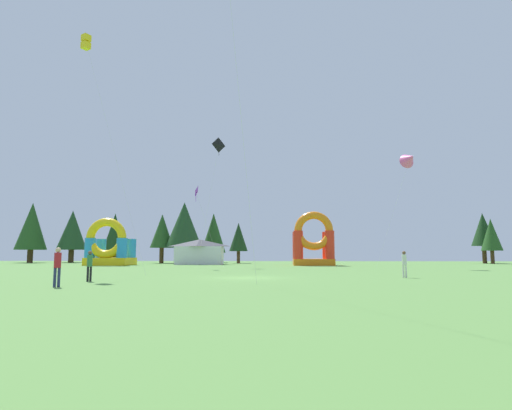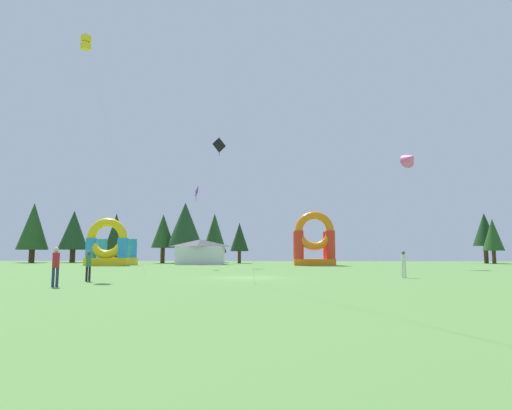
# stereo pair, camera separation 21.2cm
# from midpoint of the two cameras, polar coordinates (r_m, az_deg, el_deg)

# --- Properties ---
(ground_plane) EXTENTS (120.00, 120.00, 0.00)m
(ground_plane) POSITION_cam_midpoint_polar(r_m,az_deg,el_deg) (28.48, -1.43, -9.59)
(ground_plane) COLOR #5B8C42
(kite_purple_diamond) EXTENTS (2.70, 2.81, 8.53)m
(kite_purple_diamond) POSITION_cam_midpoint_polar(r_m,az_deg,el_deg) (46.08, -8.13, 1.70)
(kite_purple_diamond) COLOR purple
(kite_purple_diamond) RESTS_ON ground_plane
(kite_black_diamond) EXTENTS (3.28, 1.07, 15.59)m
(kite_black_diamond) POSITION_cam_midpoint_polar(r_m,az_deg,el_deg) (54.13, -4.97, 7.81)
(kite_black_diamond) COLOR black
(kite_black_diamond) RESTS_ON ground_plane
(kite_pink_delta) EXTENTS (5.19, 2.09, 12.90)m
(kite_pink_delta) POSITION_cam_midpoint_polar(r_m,az_deg,el_deg) (50.59, 19.53, 5.79)
(kite_pink_delta) COLOR #EA599E
(kite_pink_delta) RESTS_ON ground_plane
(kite_yellow_box) EXTENTS (7.15, 4.38, 19.28)m
(kite_yellow_box) POSITION_cam_midpoint_polar(r_m,az_deg,el_deg) (39.95, -21.68, 19.31)
(kite_yellow_box) COLOR yellow
(kite_yellow_box) RESTS_ON ground_plane
(person_left_edge) EXTENTS (0.30, 0.30, 1.73)m
(person_left_edge) POSITION_cam_midpoint_polar(r_m,az_deg,el_deg) (26.43, -21.34, -7.18)
(person_left_edge) COLOR black
(person_left_edge) RESTS_ON ground_plane
(person_near_camera) EXTENTS (0.40, 0.40, 1.86)m
(person_near_camera) POSITION_cam_midpoint_polar(r_m,az_deg,el_deg) (22.72, -25.00, -7.01)
(person_near_camera) COLOR navy
(person_near_camera) RESTS_ON ground_plane
(person_midfield) EXTENTS (0.39, 0.39, 1.73)m
(person_midfield) POSITION_cam_midpoint_polar(r_m,az_deg,el_deg) (30.04, 18.81, -7.12)
(person_midfield) COLOR silver
(person_midfield) RESTS_ON ground_plane
(inflatable_red_slide) EXTENTS (5.57, 4.86, 6.19)m
(inflatable_red_slide) POSITION_cam_midpoint_polar(r_m,az_deg,el_deg) (60.49, -18.95, -5.51)
(inflatable_red_slide) COLOR yellow
(inflatable_red_slide) RESTS_ON ground_plane
(inflatable_blue_arch) EXTENTS (5.31, 4.46, 7.04)m
(inflatable_blue_arch) POSITION_cam_midpoint_polar(r_m,az_deg,el_deg) (57.69, 7.48, -5.24)
(inflatable_blue_arch) COLOR orange
(inflatable_blue_arch) RESTS_ON ground_plane
(festival_tent) EXTENTS (6.54, 3.58, 3.57)m
(festival_tent) POSITION_cam_midpoint_polar(r_m,az_deg,el_deg) (62.42, -7.58, -6.16)
(festival_tent) COLOR silver
(festival_tent) RESTS_ON ground_plane
(tree_row_0) EXTENTS (5.10, 5.10, 10.18)m
(tree_row_0) POSITION_cam_midpoint_polar(r_m,az_deg,el_deg) (82.75, -27.58, -2.52)
(tree_row_0) COLOR #4C331E
(tree_row_0) RESTS_ON ground_plane
(tree_row_1) EXTENTS (4.99, 4.99, 9.00)m
(tree_row_1) POSITION_cam_midpoint_polar(r_m,az_deg,el_deg) (81.40, -23.19, -3.08)
(tree_row_1) COLOR #4C331E
(tree_row_1) RESTS_ON ground_plane
(tree_row_2) EXTENTS (3.95, 3.95, 8.20)m
(tree_row_2) POSITION_cam_midpoint_polar(r_m,az_deg,el_deg) (75.58, -18.24, -3.60)
(tree_row_2) COLOR #4C331E
(tree_row_2) RESTS_ON ground_plane
(tree_row_3) EXTENTS (3.80, 3.80, 7.94)m
(tree_row_3) POSITION_cam_midpoint_polar(r_m,az_deg,el_deg) (71.91, -12.39, -3.40)
(tree_row_3) COLOR #4C331E
(tree_row_3) RESTS_ON ground_plane
(tree_row_4) EXTENTS (5.83, 5.83, 9.80)m
(tree_row_4) POSITION_cam_midpoint_polar(r_m,az_deg,el_deg) (70.51, -9.56, -2.64)
(tree_row_4) COLOR #4C331E
(tree_row_4) RESTS_ON ground_plane
(tree_row_5) EXTENTS (4.23, 4.23, 8.46)m
(tree_row_5) POSITION_cam_midpoint_polar(r_m,az_deg,el_deg) (74.96, -5.72, -3.72)
(tree_row_5) COLOR #4C331E
(tree_row_5) RESTS_ON ground_plane
(tree_row_6) EXTENTS (2.99, 2.99, 6.48)m
(tree_row_6) POSITION_cam_midpoint_polar(r_m,az_deg,el_deg) (69.68, -2.42, -4.28)
(tree_row_6) COLOR #4C331E
(tree_row_6) RESTS_ON ground_plane
(tree_row_7) EXTENTS (3.66, 3.66, 8.05)m
(tree_row_7) POSITION_cam_midpoint_polar(r_m,az_deg,el_deg) (78.25, 27.74, -2.91)
(tree_row_7) COLOR #4C331E
(tree_row_7) RESTS_ON ground_plane
(tree_row_8) EXTENTS (3.09, 3.09, 6.93)m
(tree_row_8) POSITION_cam_midpoint_polar(r_m,az_deg,el_deg) (76.01, 28.58, -3.48)
(tree_row_8) COLOR #4C331E
(tree_row_8) RESTS_ON ground_plane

